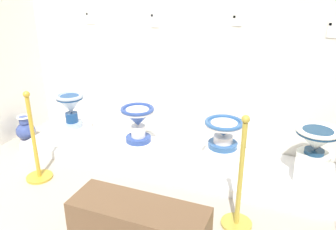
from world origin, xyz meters
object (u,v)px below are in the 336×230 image
object	(u,v)px
stanchion_post_near_right	(239,196)
plinth_block_leftmost	(73,132)
info_placard_first	(90,18)
plinth_block_pale_glazed	(222,155)
antique_toilet_tall_cobalt	(316,140)
antique_toilet_pale_glazed	(224,130)
plinth_block_tall_cobalt	(311,167)
info_placard_third	(237,20)
plinth_block_rightmost	(139,145)
museum_bench	(139,228)
info_placard_fourth	(333,29)
info_placard_second	(155,20)
antique_toilet_rightmost	(138,119)
decorative_vase_companion	(26,130)
stanchion_post_near_left	(36,155)
antique_toilet_leftmost	(70,105)

from	to	relation	value
stanchion_post_near_right	plinth_block_leftmost	bearing A→B (deg)	160.68
info_placard_first	plinth_block_pale_glazed	bearing A→B (deg)	-14.34
plinth_block_leftmost	antique_toilet_tall_cobalt	world-z (taller)	antique_toilet_tall_cobalt
antique_toilet_pale_glazed	info_placard_first	size ratio (longest dim) A/B	2.76
plinth_block_tall_cobalt	info_placard_first	size ratio (longest dim) A/B	2.20
info_placard_third	plinth_block_rightmost	bearing A→B (deg)	-153.47
museum_bench	plinth_block_leftmost	bearing A→B (deg)	139.61
info_placard_first	info_placard_fourth	xyz separation A→B (m)	(2.69, -0.00, -0.00)
antique_toilet_pale_glazed	info_placard_fourth	world-z (taller)	info_placard_fourth
plinth_block_rightmost	info_placard_second	size ratio (longest dim) A/B	2.47
plinth_block_rightmost	info_placard_fourth	size ratio (longest dim) A/B	2.55
antique_toilet_rightmost	decorative_vase_companion	size ratio (longest dim) A/B	1.21
info_placard_fourth	museum_bench	xyz separation A→B (m)	(-1.18, -1.82, -1.27)
plinth_block_tall_cobalt	info_placard_first	xyz separation A→B (m)	(-2.69, 0.40, 1.28)
plinth_block_rightmost	stanchion_post_near_right	world-z (taller)	stanchion_post_near_right
antique_toilet_rightmost	info_placard_first	distance (m)	1.40
info_placard_second	info_placard_fourth	distance (m)	1.84
stanchion_post_near_left	antique_toilet_pale_glazed	bearing A→B (deg)	26.01
plinth_block_leftmost	plinth_block_pale_glazed	bearing A→B (deg)	1.30
stanchion_post_near_right	plinth_block_rightmost	bearing A→B (deg)	148.47
antique_toilet_pale_glazed	plinth_block_pale_glazed	bearing A→B (deg)	45.00
stanchion_post_near_left	decorative_vase_companion	bearing A→B (deg)	139.56
antique_toilet_tall_cobalt	info_placard_first	size ratio (longest dim) A/B	2.85
info_placard_second	museum_bench	distance (m)	2.32
plinth_block_leftmost	stanchion_post_near_left	xyz separation A→B (m)	(0.14, -0.79, 0.10)
plinth_block_tall_cobalt	stanchion_post_near_left	xyz separation A→B (m)	(-2.58, -0.89, 0.07)
decorative_vase_companion	museum_bench	distance (m)	2.45
info_placard_fourth	stanchion_post_near_left	world-z (taller)	info_placard_fourth
info_placard_second	stanchion_post_near_right	distance (m)	2.16
decorative_vase_companion	museum_bench	world-z (taller)	museum_bench
plinth_block_leftmost	stanchion_post_near_right	size ratio (longest dim) A/B	0.38
antique_toilet_pale_glazed	info_placard_first	bearing A→B (deg)	165.66
plinth_block_leftmost	plinth_block_rightmost	distance (m)	0.87
info_placard_fourth	stanchion_post_near_left	xyz separation A→B (m)	(-2.59, -1.30, -1.20)
plinth_block_tall_cobalt	stanchion_post_near_left	bearing A→B (deg)	-160.89
antique_toilet_rightmost	stanchion_post_near_left	distance (m)	1.12
info_placard_first	info_placard_second	world-z (taller)	info_placard_second
antique_toilet_leftmost	info_placard_third	xyz separation A→B (m)	(1.81, 0.51, 1.01)
info_placard_fourth	stanchion_post_near_left	bearing A→B (deg)	-153.40
info_placard_second	stanchion_post_near_left	xyz separation A→B (m)	(-0.75, -1.30, -1.22)
plinth_block_pale_glazed	antique_toilet_pale_glazed	xyz separation A→B (m)	(-0.00, -0.00, 0.29)
plinth_block_leftmost	plinth_block_rightmost	size ratio (longest dim) A/B	0.96
stanchion_post_near_left	antique_toilet_tall_cobalt	bearing A→B (deg)	19.11
decorative_vase_companion	stanchion_post_near_left	bearing A→B (deg)	-40.44
antique_toilet_leftmost	stanchion_post_near_right	distance (m)	2.31
antique_toilet_pale_glazed	info_placard_third	distance (m)	1.14
antique_toilet_rightmost	stanchion_post_near_left	size ratio (longest dim) A/B	0.43
plinth_block_leftmost	plinth_block_pale_glazed	world-z (taller)	plinth_block_pale_glazed
plinth_block_tall_cobalt	info_placard_third	size ratio (longest dim) A/B	2.79
antique_toilet_tall_cobalt	stanchion_post_near_left	bearing A→B (deg)	-160.89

